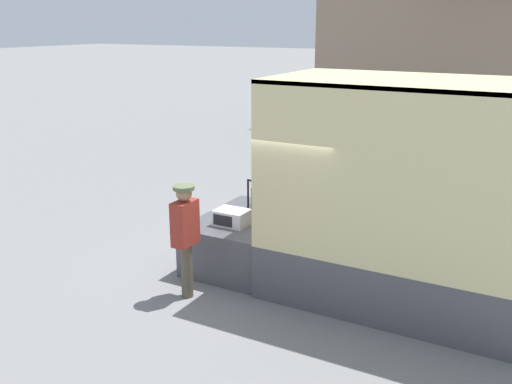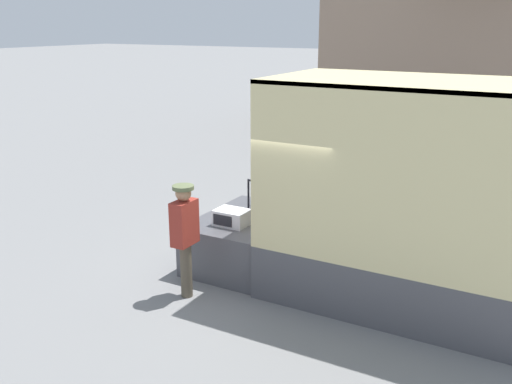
# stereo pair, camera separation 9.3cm
# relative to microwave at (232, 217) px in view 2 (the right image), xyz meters

# --- Properties ---
(ground_plane) EXTENTS (160.00, 160.00, 0.00)m
(ground_plane) POSITION_rel_microwave_xyz_m (0.75, 0.47, -0.99)
(ground_plane) COLOR gray
(tailgate_deck) EXTENTS (1.47, 2.15, 0.86)m
(tailgate_deck) POSITION_rel_microwave_xyz_m (0.01, 0.47, -0.56)
(tailgate_deck) COLOR #4C4C51
(tailgate_deck) RESTS_ON ground
(microwave) EXTENTS (0.55, 0.42, 0.26)m
(microwave) POSITION_rel_microwave_xyz_m (0.00, 0.00, 0.00)
(microwave) COLOR white
(microwave) RESTS_ON tailgate_deck
(portable_generator) EXTENTS (0.60, 0.50, 0.59)m
(portable_generator) POSITION_rel_microwave_xyz_m (0.17, 1.01, 0.09)
(portable_generator) COLOR black
(portable_generator) RESTS_ON tailgate_deck
(worker_person) EXTENTS (0.32, 0.44, 1.79)m
(worker_person) POSITION_rel_microwave_xyz_m (-0.15, -1.11, 0.12)
(worker_person) COLOR brown
(worker_person) RESTS_ON ground
(house_backdrop) EXTENTS (10.05, 7.84, 7.72)m
(house_backdrop) POSITION_rel_microwave_xyz_m (1.94, 13.80, 2.95)
(house_backdrop) COLOR gray
(house_backdrop) RESTS_ON ground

